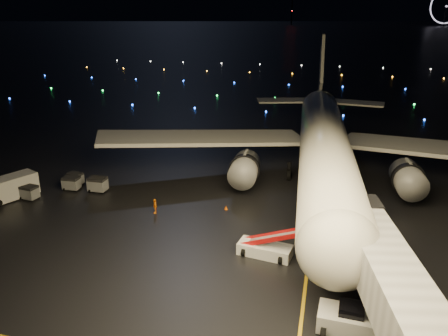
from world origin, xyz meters
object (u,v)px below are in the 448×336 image
(belt_loader, at_px, (265,238))
(baggage_cart_0, at_px, (98,185))
(baggage_cart_2, at_px, (72,183))
(baggage_cart_4, at_px, (29,193))
(baggage_cart_1, at_px, (75,179))
(pushback_tug, at_px, (351,318))
(crew_c, at_px, (155,206))
(airliner, at_px, (326,113))
(baggage_cart_3, at_px, (23,178))
(service_truck, at_px, (11,188))

(belt_loader, relative_size, baggage_cart_0, 3.32)
(baggage_cart_2, relative_size, baggage_cart_4, 1.01)
(baggage_cart_1, relative_size, baggage_cart_2, 0.93)
(pushback_tug, relative_size, baggage_cart_2, 2.23)
(baggage_cart_1, bearing_deg, crew_c, -12.40)
(belt_loader, bearing_deg, pushback_tug, -40.82)
(airliner, distance_m, baggage_cart_0, 29.16)
(belt_loader, height_order, baggage_cart_0, belt_loader)
(pushback_tug, xyz_separation_m, baggage_cart_2, (-31.84, 17.64, -0.20))
(belt_loader, bearing_deg, crew_c, 164.74)
(baggage_cart_0, height_order, baggage_cart_1, baggage_cart_0)
(belt_loader, bearing_deg, baggage_cart_1, 165.40)
(crew_c, bearing_deg, baggage_cart_4, -115.01)
(pushback_tug, distance_m, belt_loader, 10.85)
(baggage_cart_3, xyz_separation_m, baggage_cart_4, (3.63, -3.73, -0.03))
(crew_c, distance_m, baggage_cart_3, 19.40)
(baggage_cart_3, bearing_deg, crew_c, 11.24)
(baggage_cart_1, relative_size, baggage_cart_4, 0.93)
(airliner, bearing_deg, pushback_tug, -88.03)
(crew_c, distance_m, baggage_cart_0, 9.76)
(pushback_tug, relative_size, crew_c, 2.57)
(crew_c, bearing_deg, service_truck, -113.83)
(service_truck, distance_m, crew_c, 17.47)
(belt_loader, relative_size, baggage_cart_1, 3.87)
(crew_c, bearing_deg, pushback_tug, 29.88)
(service_truck, xyz_separation_m, baggage_cart_1, (4.72, 5.65, -0.58))
(service_truck, distance_m, baggage_cart_4, 2.17)
(pushback_tug, bearing_deg, airliner, 99.29)
(airliner, distance_m, baggage_cart_2, 32.24)
(airliner, height_order, baggage_cart_1, airliner)
(baggage_cart_1, distance_m, baggage_cart_3, 6.47)
(baggage_cart_0, xyz_separation_m, baggage_cart_2, (-3.33, -0.25, -0.07))
(baggage_cart_0, xyz_separation_m, baggage_cart_4, (-6.47, -3.90, -0.07))
(belt_loader, xyz_separation_m, baggage_cart_2, (-24.85, 9.37, -0.85))
(baggage_cart_2, bearing_deg, airliner, 20.70)
(baggage_cart_0, bearing_deg, crew_c, -24.49)
(crew_c, height_order, baggage_cart_2, crew_c)
(airliner, relative_size, belt_loader, 8.50)
(service_truck, bearing_deg, airliner, 49.25)
(baggage_cart_1, xyz_separation_m, baggage_cart_2, (0.50, -1.65, 0.06))
(baggage_cart_3, bearing_deg, baggage_cart_0, 23.48)
(pushback_tug, bearing_deg, service_truck, 163.54)
(baggage_cart_4, bearing_deg, baggage_cart_0, 39.10)
(baggage_cart_0, xyz_separation_m, baggage_cart_3, (-10.11, -0.16, -0.04))
(service_truck, xyz_separation_m, baggage_cart_4, (2.07, 0.35, -0.53))
(pushback_tug, distance_m, baggage_cart_0, 33.66)
(pushback_tug, bearing_deg, baggage_cart_3, 159.09)
(airliner, xyz_separation_m, baggage_cart_3, (-35.74, -11.94, -7.44))
(service_truck, bearing_deg, crew_c, 25.03)
(pushback_tug, bearing_deg, baggage_cart_2, 154.76)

